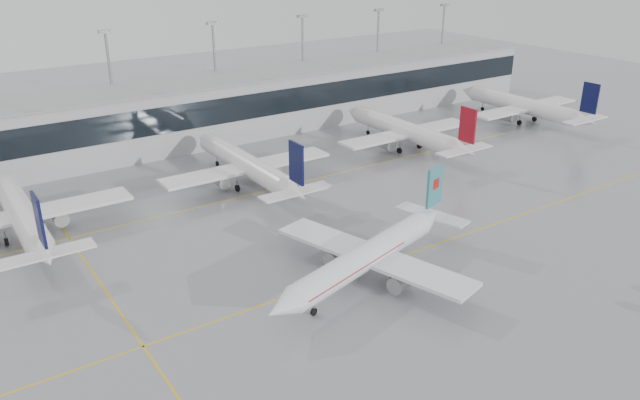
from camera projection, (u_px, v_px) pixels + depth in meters
ground at (373, 267)px, 79.37m from camera, size 320.00×320.00×0.00m
taxi_line_main at (373, 266)px, 79.37m from camera, size 120.00×0.25×0.01m
taxi_line_north at (259, 193)px, 102.26m from camera, size 120.00×0.25×0.01m
taxi_line_cross at (101, 284)px, 75.37m from camera, size 0.25×60.00×0.01m
terminal at (180, 114)px, 124.35m from camera, size 180.00×15.00×12.00m
terminal_glass at (195, 115)px, 118.00m from camera, size 180.00×0.20×5.00m
terminal_roof at (177, 84)px, 121.93m from camera, size 182.00×16.00×0.40m
light_masts at (165, 73)px, 126.06m from camera, size 156.40×1.00×22.60m
air_canada_jet at (371, 254)px, 75.40m from camera, size 33.93×27.15×10.59m
parked_jet_b at (21, 213)px, 85.61m from camera, size 29.64×36.96×11.72m
parked_jet_c at (247, 165)px, 103.63m from camera, size 29.64×36.96×11.72m
parked_jet_d at (406, 131)px, 121.66m from camera, size 29.64×36.96×11.72m
parked_jet_e at (524, 106)px, 139.68m from camera, size 29.64×36.96×11.72m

